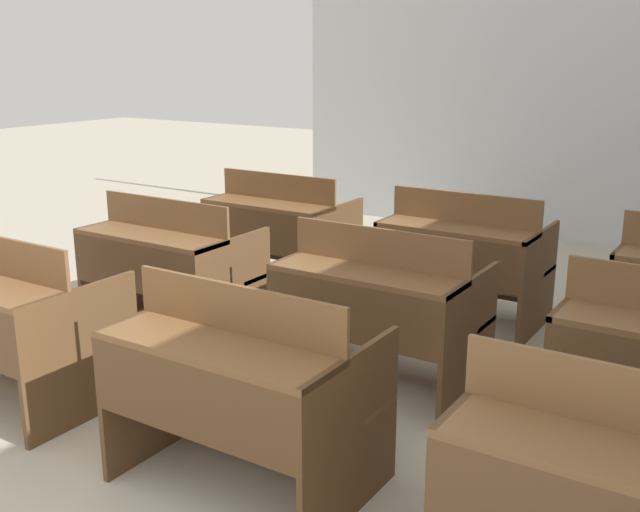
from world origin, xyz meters
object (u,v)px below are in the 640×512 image
object	(u,v)px
bench_front_center	(242,385)
bench_second_center	(379,307)
bench_second_left	(169,265)
bench_front_left	(9,318)
bench_third_left	(280,229)
bench_front_right	(622,500)
bench_third_center	(463,257)

from	to	relation	value
bench_front_center	bench_second_center	world-z (taller)	same
bench_front_center	bench_second_left	size ratio (longest dim) A/B	1.00
bench_front_center	bench_second_center	distance (m)	1.23
bench_front_center	bench_second_left	bearing A→B (deg)	142.45
bench_second_left	bench_second_center	xyz separation A→B (m)	(1.60, 0.00, 0.00)
bench_front_center	bench_second_left	distance (m)	2.01
bench_front_left	bench_second_left	bearing A→B (deg)	90.53
bench_second_center	bench_third_left	xyz separation A→B (m)	(-1.59, 1.25, 0.00)
bench_front_right	bench_second_center	world-z (taller)	same
bench_front_left	bench_front_right	bearing A→B (deg)	0.05
bench_third_left	bench_third_center	bearing A→B (deg)	0.42
bench_second_left	bench_third_center	bearing A→B (deg)	38.43
bench_second_left	bench_second_center	size ratio (longest dim) A/B	1.00
bench_front_left	bench_front_center	world-z (taller)	same
bench_front_right	bench_third_center	bearing A→B (deg)	121.99
bench_second_center	bench_third_left	bearing A→B (deg)	141.82
bench_second_left	bench_third_left	size ratio (longest dim) A/B	1.00
bench_front_right	bench_second_left	xyz separation A→B (m)	(-3.15, 1.24, 0.00)
bench_front_center	bench_second_center	size ratio (longest dim) A/B	1.00
bench_third_left	bench_front_center	bearing A→B (deg)	-57.52
bench_front_right	bench_second_left	distance (m)	3.39
bench_front_right	bench_second_center	size ratio (longest dim) A/B	1.00
bench_front_right	bench_third_center	world-z (taller)	same
bench_second_left	bench_second_center	world-z (taller)	same
bench_second_left	bench_third_left	bearing A→B (deg)	89.23
bench_front_center	bench_third_center	bearing A→B (deg)	90.05
bench_front_center	bench_front_right	size ratio (longest dim) A/B	1.00
bench_front_right	bench_second_left	bearing A→B (deg)	158.59
bench_third_left	bench_third_center	size ratio (longest dim) A/B	1.00
bench_front_left	bench_third_left	distance (m)	2.49
bench_second_center	bench_front_center	bearing A→B (deg)	-90.43
bench_front_right	bench_second_center	xyz separation A→B (m)	(-1.55, 1.24, 0.00)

